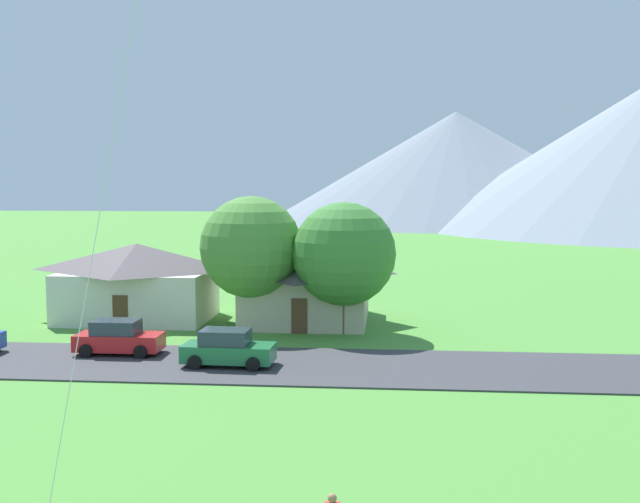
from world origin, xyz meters
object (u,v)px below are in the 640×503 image
Objects in this scene: house_leftmost at (307,283)px; parked_car_green_mid_east at (228,349)px; tree_near_left at (251,247)px; house_left_center at (137,280)px; parked_car_red_west_end at (118,338)px; tree_right_of_center at (344,254)px.

parked_car_green_mid_east is at bearing -101.10° from house_leftmost.
tree_near_left is 1.81× the size of parked_car_green_mid_east.
house_left_center reaches higher than parked_car_green_mid_east.
house_leftmost is at bearing 47.42° from tree_near_left.
house_leftmost is at bearing 3.10° from house_left_center.
parked_car_green_mid_east is at bearing -18.09° from parked_car_red_west_end.
tree_right_of_center is at bearing -13.68° from house_left_center.
tree_right_of_center is 13.04m from parked_car_red_west_end.
tree_right_of_center reaches higher than house_leftmost.
house_left_center is 14.15m from parked_car_green_mid_east.
parked_car_red_west_end is 6.19m from parked_car_green_mid_east.
house_leftmost is 2.01× the size of parked_car_red_west_end.
tree_near_left is 9.79m from parked_car_green_mid_east.
tree_right_of_center is at bearing 59.85° from parked_car_green_mid_east.
house_leftmost is 1.99× the size of parked_car_green_mid_east.
tree_right_of_center is (12.93, -3.15, 2.05)m from house_left_center.
house_leftmost is 0.89× the size of house_left_center.
tree_near_left is 1.04× the size of tree_right_of_center.
tree_right_of_center is at bearing 30.94° from parked_car_red_west_end.
tree_right_of_center reaches higher than parked_car_red_west_end.
tree_near_left reaches higher than parked_car_green_mid_east.
tree_near_left is (-2.86, -3.12, 2.41)m from house_leftmost.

